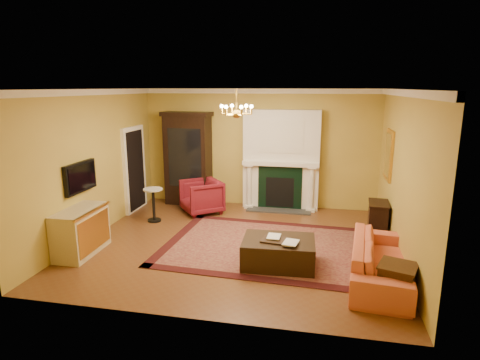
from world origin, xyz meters
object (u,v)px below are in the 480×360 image
(wingback_armchair, at_px, (202,195))
(end_table, at_px, (396,284))
(china_cabinet, at_px, (188,161))
(commode, at_px, (81,231))
(pedestal_table, at_px, (154,202))
(leather_ottoman, at_px, (278,252))
(coral_sofa, at_px, (381,254))
(console_table, at_px, (377,220))

(wingback_armchair, height_order, end_table, wingback_armchair)
(china_cabinet, xyz_separation_m, commode, (-0.91, -3.55, -0.73))
(pedestal_table, distance_m, commode, 2.07)
(leather_ottoman, bearing_deg, pedestal_table, 147.21)
(china_cabinet, bearing_deg, wingback_armchair, -47.31)
(end_table, bearing_deg, wingback_armchair, 138.69)
(wingback_armchair, bearing_deg, coral_sofa, 15.89)
(wingback_armchair, xyz_separation_m, commode, (-1.48, -2.83, -0.02))
(wingback_armchair, bearing_deg, console_table, 40.41)
(china_cabinet, distance_m, pedestal_table, 1.75)
(china_cabinet, bearing_deg, commode, -99.75)
(wingback_armchair, relative_size, pedestal_table, 1.16)
(wingback_armchair, relative_size, end_table, 1.66)
(commode, bearing_deg, end_table, -8.29)
(wingback_armchair, height_order, console_table, wingback_armchair)
(commode, relative_size, leather_ottoman, 0.94)
(pedestal_table, bearing_deg, wingback_armchair, 43.36)
(china_cabinet, height_order, coral_sofa, china_cabinet)
(pedestal_table, height_order, console_table, pedestal_table)
(end_table, height_order, leather_ottoman, end_table)
(china_cabinet, distance_m, leather_ottoman, 4.43)
(china_cabinet, height_order, pedestal_table, china_cabinet)
(pedestal_table, height_order, end_table, pedestal_table)
(coral_sofa, xyz_separation_m, end_table, (0.14, -0.67, -0.16))
(china_cabinet, xyz_separation_m, leather_ottoman, (2.75, -3.35, -0.91))
(china_cabinet, xyz_separation_m, end_table, (4.54, -4.22, -0.89))
(commode, xyz_separation_m, leather_ottoman, (3.65, 0.20, -0.18))
(coral_sofa, bearing_deg, wingback_armchair, 59.84)
(coral_sofa, height_order, console_table, coral_sofa)
(coral_sofa, bearing_deg, china_cabinet, 57.33)
(china_cabinet, relative_size, pedestal_table, 2.96)
(commode, bearing_deg, pedestal_table, 72.32)
(wingback_armchair, bearing_deg, leather_ottoman, 1.93)
(wingback_armchair, relative_size, console_table, 1.27)
(console_table, bearing_deg, leather_ottoman, -131.41)
(commode, distance_m, coral_sofa, 5.31)
(console_table, bearing_deg, pedestal_table, -175.18)
(end_table, bearing_deg, coral_sofa, 101.51)
(china_cabinet, xyz_separation_m, pedestal_table, (-0.32, -1.57, -0.70))
(wingback_armchair, distance_m, pedestal_table, 1.23)
(coral_sofa, relative_size, console_table, 3.14)
(end_table, relative_size, leather_ottoman, 0.44)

